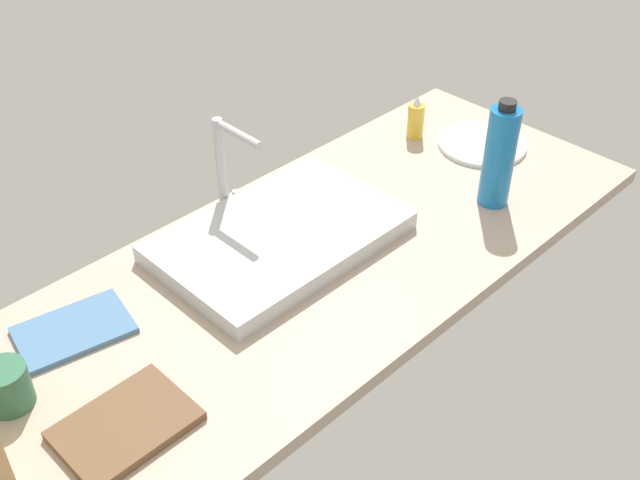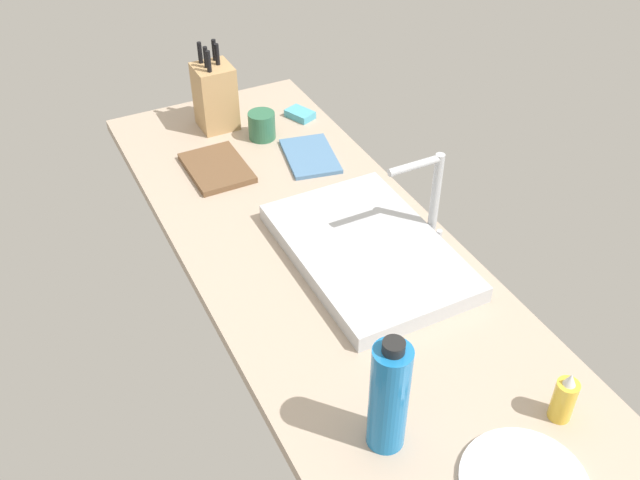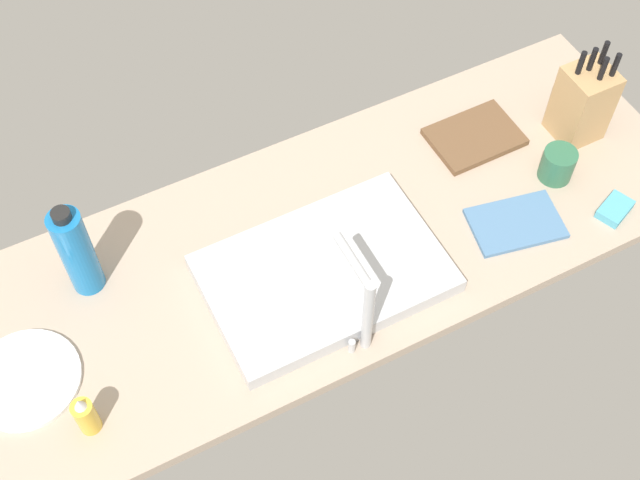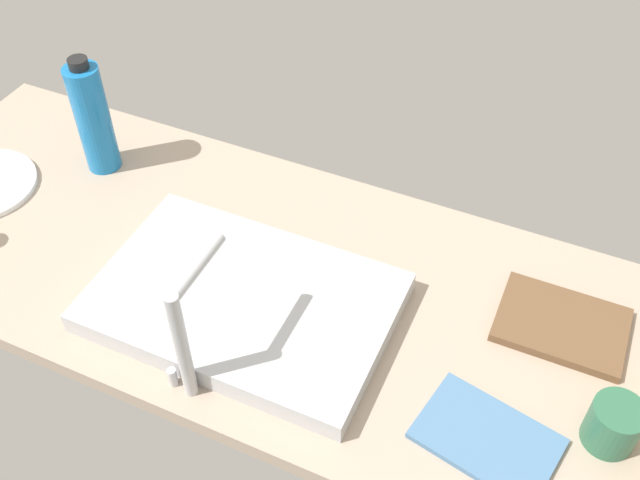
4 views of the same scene
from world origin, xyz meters
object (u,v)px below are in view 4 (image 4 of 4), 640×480
Objects in this scene: sink_basin at (244,302)px; water_bottle at (93,118)px; coffee_mug at (613,424)px; cutting_board at (561,325)px; dish_towel at (487,438)px; faucet at (185,328)px.

sink_basin is 1.98× the size of water_bottle.
coffee_mug is (-115.35, 23.59, -8.70)cm from water_bottle.
cutting_board is (-54.90, -20.18, -1.30)cm from sink_basin.
cutting_board is at bearing -159.82° from sink_basin.
cutting_board is 1.05× the size of dish_towel.
water_bottle is at bearing -2.21° from cutting_board.
cutting_board is (-54.79, -37.59, -14.28)cm from faucet.
sink_basin is at bearing 20.18° from cutting_board.
sink_basin is 55.82cm from water_bottle.
faucet is at bearing 139.80° from water_bottle.
faucet reaches higher than coffee_mug.
coffee_mug is (-17.56, -8.32, 3.74)cm from dish_towel.
sink_basin is at bearing 0.52° from coffee_mug.
sink_basin is 21.72cm from faucet.
dish_towel is (-48.66, 7.72, -1.60)cm from sink_basin.
cutting_board is 28.59cm from dish_towel.
dish_towel is (-97.78, 31.90, -12.44)cm from water_bottle.
water_bottle is at bearing -18.07° from dish_towel.
water_bottle is (49.12, -24.18, 10.85)cm from sink_basin.
faucet reaches higher than dish_towel.
cutting_board is at bearing -102.61° from dish_towel.
cutting_board is at bearing -59.96° from coffee_mug.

